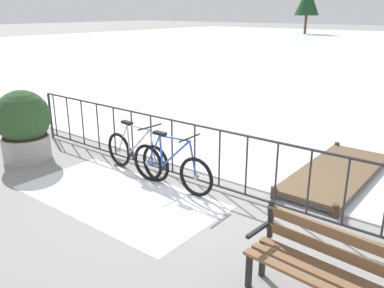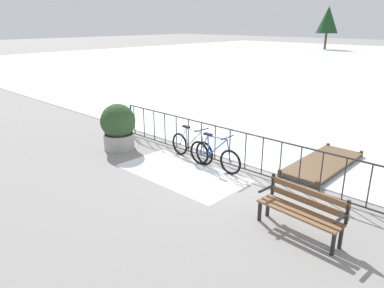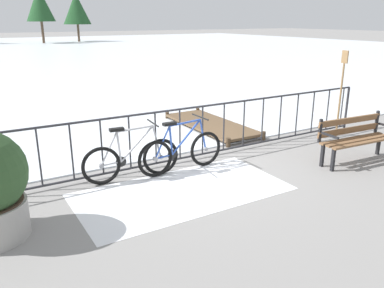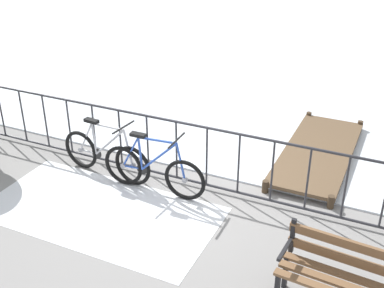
{
  "view_description": "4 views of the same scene",
  "coord_description": "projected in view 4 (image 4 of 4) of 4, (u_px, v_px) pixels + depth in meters",
  "views": [
    {
      "loc": [
        3.7,
        -5.08,
        2.87
      ],
      "look_at": [
        -0.32,
        0.0,
        0.7
      ],
      "focal_mm": 37.68,
      "sensor_mm": 36.0,
      "label": 1
    },
    {
      "loc": [
        5.26,
        -7.32,
        3.73
      ],
      "look_at": [
        -0.83,
        -0.86,
        0.72
      ],
      "focal_mm": 33.93,
      "sensor_mm": 36.0,
      "label": 2
    },
    {
      "loc": [
        -3.71,
        -6.22,
        2.66
      ],
      "look_at": [
        -0.4,
        -0.69,
        0.59
      ],
      "focal_mm": 36.67,
      "sensor_mm": 36.0,
      "label": 3
    },
    {
      "loc": [
        2.78,
        -5.93,
        4.11
      ],
      "look_at": [
        -0.11,
        0.25,
        0.59
      ],
      "focal_mm": 45.9,
      "sensor_mm": 36.0,
      "label": 4
    }
  ],
  "objects": [
    {
      "name": "park_bench",
      "position": [
        356.0,
        277.0,
        5.14
      ],
      "size": [
        1.63,
        0.6,
        0.89
      ],
      "color": "brown",
      "rests_on": "ground"
    },
    {
      "name": "wooden_dock",
      "position": [
        318.0,
        152.0,
        8.44
      ],
      "size": [
        1.1,
        2.96,
        0.2
      ],
      "color": "brown",
      "rests_on": "ground"
    },
    {
      "name": "bicycle_second",
      "position": [
        106.0,
        155.0,
        7.81
      ],
      "size": [
        1.71,
        0.52,
        0.97
      ],
      "color": "black",
      "rests_on": "ground"
    },
    {
      "name": "railing_fence",
      "position": [
        191.0,
        154.0,
        7.45
      ],
      "size": [
        9.06,
        0.06,
        1.07
      ],
      "color": "#2D2D33",
      "rests_on": "ground"
    },
    {
      "name": "bicycle_near_railing",
      "position": [
        153.0,
        170.0,
        7.39
      ],
      "size": [
        1.71,
        0.52,
        0.97
      ],
      "color": "black",
      "rests_on": "ground"
    },
    {
      "name": "snow_patch",
      "position": [
        101.0,
        211.0,
        7.07
      ],
      "size": [
        3.38,
        1.74,
        0.01
      ],
      "primitive_type": "cube",
      "color": "white",
      "rests_on": "ground"
    },
    {
      "name": "ground_plane",
      "position": [
        191.0,
        185.0,
        7.7
      ],
      "size": [
        160.0,
        160.0,
        0.0
      ],
      "primitive_type": "plane",
      "color": "gray"
    }
  ]
}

